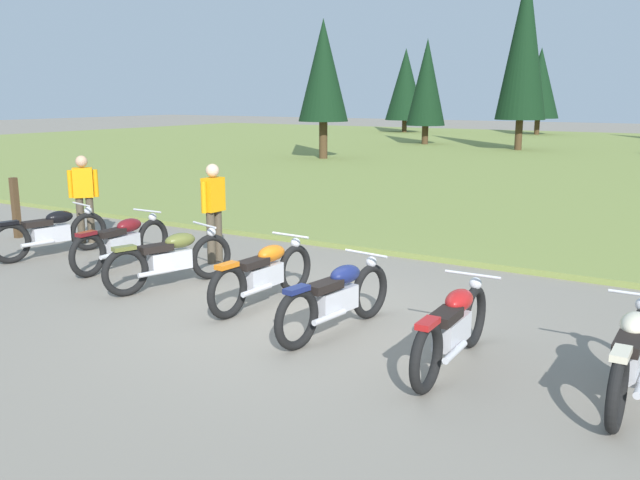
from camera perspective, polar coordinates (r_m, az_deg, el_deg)
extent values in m
plane|color=gray|center=(8.69, -2.11, -6.52)|extent=(140.00, 140.00, 0.00)
cube|color=olive|center=(32.94, 23.93, 6.27)|extent=(80.00, 44.00, 0.10)
cylinder|color=#47331E|center=(50.77, 17.79, 9.04)|extent=(0.36, 0.36, 1.24)
cone|color=black|center=(50.73, 18.01, 12.45)|extent=(2.80, 2.80, 4.82)
cylinder|color=#47331E|center=(39.22, 8.82, 8.68)|extent=(0.36, 0.36, 1.14)
cone|color=black|center=(39.17, 8.97, 12.98)|extent=(2.17, 2.17, 4.75)
cylinder|color=#47331E|center=(52.06, 7.11, 9.44)|extent=(0.36, 0.36, 1.01)
cone|color=black|center=(52.02, 7.20, 12.87)|extent=(2.93, 2.93, 5.22)
cylinder|color=#47331E|center=(29.66, 0.28, 8.32)|extent=(0.36, 0.36, 1.70)
cone|color=black|center=(29.62, 0.28, 14.09)|extent=(2.14, 2.14, 4.27)
cylinder|color=#47331E|center=(35.86, 16.37, 8.42)|extent=(0.36, 0.36, 1.61)
cone|color=black|center=(35.90, 16.81, 15.58)|extent=(2.47, 2.47, 7.37)
torus|color=black|center=(13.02, -18.90, 0.69)|extent=(0.25, 0.70, 0.70)
torus|color=black|center=(12.48, -24.63, -0.23)|extent=(0.25, 0.70, 0.70)
cube|color=silver|center=(12.73, -21.72, 0.46)|extent=(0.33, 0.67, 0.28)
ellipsoid|color=black|center=(12.75, -21.08, 1.81)|extent=(0.36, 0.53, 0.22)
cube|color=black|center=(12.60, -22.71, 1.30)|extent=(0.32, 0.52, 0.10)
cube|color=black|center=(12.42, -24.76, 1.30)|extent=(0.21, 0.34, 0.06)
cylinder|color=silver|center=(12.90, -19.45, 2.85)|extent=(0.61, 0.17, 0.03)
sphere|color=silver|center=(12.97, -18.93, 2.35)|extent=(0.14, 0.14, 0.14)
cylinder|color=silver|center=(12.50, -22.67, -0.27)|extent=(0.19, 0.55, 0.07)
torus|color=black|center=(12.00, -13.89, 0.07)|extent=(0.11, 0.70, 0.70)
torus|color=black|center=(11.07, -18.96, -1.22)|extent=(0.11, 0.70, 0.70)
cube|color=silver|center=(11.51, -16.34, -0.31)|extent=(0.21, 0.64, 0.28)
ellipsoid|color=maroon|center=(11.58, -15.77, 1.21)|extent=(0.27, 0.48, 0.22)
cube|color=black|center=(11.33, -17.21, 0.58)|extent=(0.23, 0.48, 0.10)
cube|color=maroon|center=(11.00, -19.08, 0.50)|extent=(0.15, 0.32, 0.06)
cylinder|color=silver|center=(11.84, -14.35, 2.40)|extent=(0.62, 0.04, 0.03)
sphere|color=silver|center=(11.94, -13.91, 1.87)|extent=(0.14, 0.14, 0.14)
cylinder|color=silver|center=(11.24, -16.93, -1.16)|extent=(0.08, 0.55, 0.07)
torus|color=black|center=(10.51, -9.15, -1.40)|extent=(0.30, 0.70, 0.70)
torus|color=black|center=(9.87, -16.06, -2.60)|extent=(0.30, 0.70, 0.70)
cube|color=silver|center=(10.16, -12.51, -1.71)|extent=(0.38, 0.67, 0.28)
ellipsoid|color=brown|center=(10.18, -11.69, -0.03)|extent=(0.39, 0.54, 0.22)
cube|color=black|center=(10.01, -13.67, -0.68)|extent=(0.35, 0.52, 0.10)
cube|color=brown|center=(9.79, -16.17, -0.67)|extent=(0.23, 0.35, 0.06)
cylinder|color=silver|center=(10.36, -9.71, 1.27)|extent=(0.60, 0.21, 0.03)
sphere|color=silver|center=(10.44, -9.13, 0.65)|extent=(0.14, 0.14, 0.14)
cylinder|color=silver|center=(9.93, -13.61, -2.68)|extent=(0.23, 0.55, 0.07)
torus|color=black|center=(9.65, -2.13, -2.46)|extent=(0.14, 0.70, 0.70)
torus|color=black|center=(8.62, -7.78, -4.34)|extent=(0.14, 0.70, 0.70)
cube|color=silver|center=(9.11, -4.80, -3.05)|extent=(0.23, 0.65, 0.28)
ellipsoid|color=orange|center=(9.18, -4.11, -1.12)|extent=(0.29, 0.49, 0.22)
cube|color=black|center=(8.89, -5.73, -1.98)|extent=(0.25, 0.49, 0.10)
cube|color=orange|center=(8.53, -7.85, -2.15)|extent=(0.16, 0.33, 0.06)
cylinder|color=silver|center=(9.46, -2.52, 0.41)|extent=(0.62, 0.07, 0.03)
sphere|color=silver|center=(9.58, -2.08, -0.23)|extent=(0.14, 0.14, 0.14)
cylinder|color=silver|center=(8.83, -5.34, -4.22)|extent=(0.10, 0.55, 0.07)
torus|color=black|center=(8.58, 4.22, -4.34)|extent=(0.19, 0.71, 0.70)
torus|color=black|center=(7.53, -1.96, -6.67)|extent=(0.19, 0.71, 0.70)
cube|color=silver|center=(8.02, 1.34, -5.10)|extent=(0.28, 0.66, 0.28)
ellipsoid|color=navy|center=(8.08, 2.14, -2.91)|extent=(0.32, 0.51, 0.22)
cube|color=black|center=(7.80, 0.35, -3.92)|extent=(0.28, 0.50, 0.10)
cube|color=navy|center=(7.42, -1.98, -4.19)|extent=(0.18, 0.34, 0.06)
cylinder|color=silver|center=(8.37, 3.88, -1.14)|extent=(0.62, 0.11, 0.03)
sphere|color=silver|center=(8.50, 4.34, -1.85)|extent=(0.14, 0.14, 0.14)
cylinder|color=silver|center=(7.75, 0.79, -6.50)|extent=(0.14, 0.55, 0.07)
torus|color=black|center=(7.79, 12.77, -6.32)|extent=(0.12, 0.70, 0.70)
torus|color=black|center=(6.54, 8.96, -9.76)|extent=(0.12, 0.70, 0.70)
cube|color=silver|center=(7.14, 11.06, -7.51)|extent=(0.22, 0.65, 0.28)
ellipsoid|color=#AD1919|center=(7.22, 11.62, -4.99)|extent=(0.27, 0.49, 0.22)
cube|color=black|center=(6.88, 10.51, -6.33)|extent=(0.23, 0.49, 0.10)
cube|color=#AD1919|center=(6.43, 9.06, -6.94)|extent=(0.15, 0.32, 0.06)
cylinder|color=silver|center=(7.56, 12.72, -2.86)|extent=(0.62, 0.05, 0.03)
sphere|color=silver|center=(7.70, 12.95, -3.59)|extent=(0.14, 0.14, 0.14)
cylinder|color=silver|center=(6.87, 11.29, -9.22)|extent=(0.09, 0.55, 0.07)
torus|color=black|center=(7.58, 25.23, -7.71)|extent=(0.11, 0.70, 0.70)
torus|color=black|center=(6.28, 23.73, -11.64)|extent=(0.11, 0.70, 0.70)
cube|color=silver|center=(6.91, 24.60, -9.11)|extent=(0.21, 0.64, 0.28)
ellipsoid|color=beige|center=(6.99, 24.98, -6.47)|extent=(0.27, 0.48, 0.22)
cube|color=black|center=(6.63, 24.52, -7.96)|extent=(0.23, 0.48, 0.10)
cube|color=beige|center=(6.16, 24.00, -8.73)|extent=(0.14, 0.32, 0.06)
cylinder|color=#4C4233|center=(13.70, -18.74, 1.62)|extent=(0.14, 0.14, 0.88)
cylinder|color=#4C4233|center=(13.71, -19.49, 1.58)|extent=(0.14, 0.14, 0.88)
cube|color=orange|center=(13.60, -19.32, 4.58)|extent=(0.40, 0.41, 0.56)
sphere|color=tan|center=(13.56, -19.44, 6.26)|extent=(0.22, 0.22, 0.22)
cylinder|color=orange|center=(13.59, -18.35, 4.56)|extent=(0.09, 0.09, 0.52)
cylinder|color=orange|center=(13.62, -20.28, 4.44)|extent=(0.09, 0.09, 0.52)
cylinder|color=#4C4233|center=(11.61, -8.57, 0.35)|extent=(0.14, 0.14, 0.88)
cylinder|color=#4C4233|center=(11.48, -9.16, 0.19)|extent=(0.14, 0.14, 0.88)
cube|color=orange|center=(11.42, -8.98, 3.81)|extent=(0.23, 0.36, 0.56)
sphere|color=beige|center=(11.37, -9.04, 5.81)|extent=(0.22, 0.22, 0.22)
cylinder|color=orange|center=(11.59, -8.21, 3.86)|extent=(0.09, 0.09, 0.52)
cylinder|color=orange|center=(11.25, -9.76, 3.56)|extent=(0.09, 0.09, 0.52)
cube|color=#47331E|center=(14.66, -24.23, 2.48)|extent=(0.12, 0.12, 1.20)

